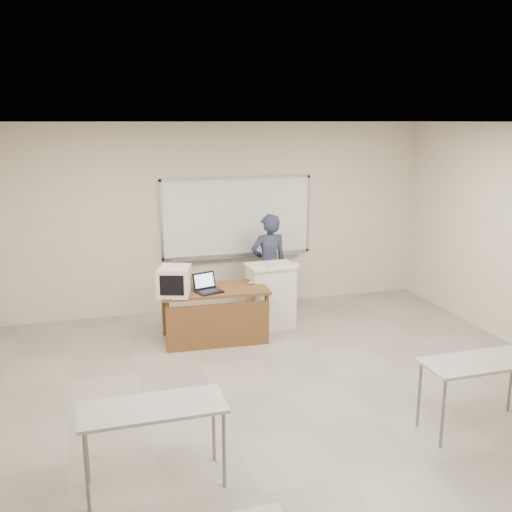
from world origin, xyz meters
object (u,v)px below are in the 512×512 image
object	(u,v)px
instructor_desk	(216,304)
crt_monitor	(175,281)
keyboard	(283,265)
presenter	(269,264)
mouse	(251,283)
podium	(271,296)
laptop	(209,287)
whiteboard	(237,218)

from	to	relation	value
instructor_desk	crt_monitor	bearing A→B (deg)	-175.46
keyboard	presenter	world-z (taller)	presenter
crt_monitor	presenter	size ratio (longest dim) A/B	0.29
crt_monitor	mouse	distance (m)	1.13
podium	presenter	world-z (taller)	presenter
mouse	keyboard	size ratio (longest dim) A/B	0.20
mouse	keyboard	xyz separation A→B (m)	(0.52, 0.10, 0.20)
laptop	mouse	world-z (taller)	laptop
whiteboard	presenter	distance (m)	0.92
whiteboard	keyboard	size ratio (longest dim) A/B	5.17
podium	keyboard	bearing A→B (deg)	-40.59
presenter	instructor_desk	bearing A→B (deg)	39.10
keyboard	presenter	bearing A→B (deg)	88.38
laptop	keyboard	distance (m)	1.21
crt_monitor	keyboard	distance (m)	1.64
keyboard	instructor_desk	bearing A→B (deg)	-167.33
podium	keyboard	world-z (taller)	keyboard
instructor_desk	presenter	bearing A→B (deg)	45.26
instructor_desk	presenter	size ratio (longest dim) A/B	0.91
podium	laptop	size ratio (longest dim) A/B	2.87
podium	crt_monitor	distance (m)	1.59
instructor_desk	laptop	distance (m)	0.28
laptop	mouse	size ratio (longest dim) A/B	3.55
keyboard	mouse	bearing A→B (deg)	-170.41
mouse	presenter	bearing A→B (deg)	56.80
mouse	presenter	distance (m)	0.97
whiteboard	instructor_desk	bearing A→B (deg)	-115.32
instructor_desk	crt_monitor	distance (m)	0.67
crt_monitor	laptop	bearing A→B (deg)	18.68
whiteboard	presenter	xyz separation A→B (m)	(0.38, -0.51, -0.67)
whiteboard	presenter	bearing A→B (deg)	-53.58
crt_monitor	presenter	distance (m)	1.90
presenter	mouse	bearing A→B (deg)	54.01
laptop	instructor_desk	bearing A→B (deg)	-10.22
whiteboard	presenter	world-z (taller)	whiteboard
keyboard	podium	bearing A→B (deg)	140.43
presenter	crt_monitor	bearing A→B (deg)	28.22
crt_monitor	whiteboard	bearing A→B (deg)	68.67
whiteboard	instructor_desk	xyz separation A→B (m)	(-0.70, -1.48, -0.93)
podium	mouse	world-z (taller)	podium
laptop	podium	bearing A→B (deg)	3.80
keyboard	whiteboard	bearing A→B (deg)	105.81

